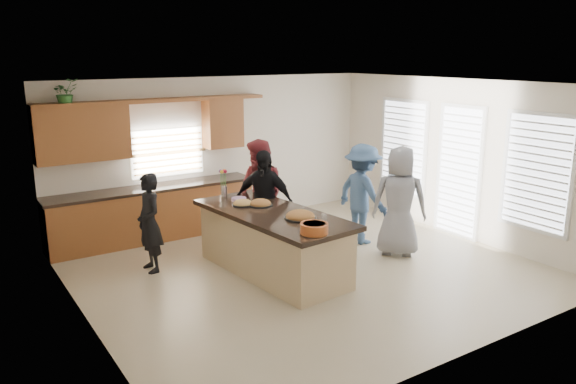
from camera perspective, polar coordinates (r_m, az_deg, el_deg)
floor at (r=8.69m, az=1.92°, el=-7.85°), size 6.50×6.50×0.00m
room_shell at (r=8.18m, az=2.03°, el=4.61°), size 6.52×6.02×2.81m
back_cabinetry at (r=10.12m, az=-13.93°, el=0.32°), size 4.08×0.66×2.46m
right_wall_glazing at (r=10.36m, az=17.18°, el=2.85°), size 0.06×4.00×2.25m
island at (r=8.41m, az=-1.53°, el=-5.30°), size 1.40×2.80×0.95m
platter_front at (r=7.93m, az=1.26°, el=-2.52°), size 0.46×0.46×0.19m
platter_mid at (r=8.60m, az=-2.82°, el=-1.22°), size 0.37×0.37×0.15m
platter_back at (r=8.64m, az=-4.63°, el=-1.18°), size 0.33×0.33×0.13m
salad_bowl at (r=7.28m, az=2.68°, el=-3.65°), size 0.37×0.37×0.14m
clear_cup at (r=7.82m, az=3.68°, el=-2.61°), size 0.07×0.07×0.10m
plate_stack at (r=8.92m, az=-5.01°, el=-0.73°), size 0.23×0.23×0.05m
flower_vase at (r=9.17m, az=-6.57°, el=1.05°), size 0.14×0.14×0.45m
potted_plant at (r=9.63m, az=-21.70°, el=9.37°), size 0.48×0.44×0.44m
woman_left_back at (r=8.66m, az=-13.89°, el=-3.07°), size 0.38×0.56×1.51m
woman_left_mid at (r=9.43m, az=-2.85°, el=-0.23°), size 0.82×0.98×1.84m
woman_left_front at (r=9.15m, az=-2.50°, el=-1.03°), size 0.95×1.05×1.72m
woman_right_back at (r=9.73m, az=7.58°, el=-0.20°), size 0.69×1.15×1.73m
woman_right_front at (r=9.23m, az=11.25°, el=-0.92°), size 1.02×1.03×1.80m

